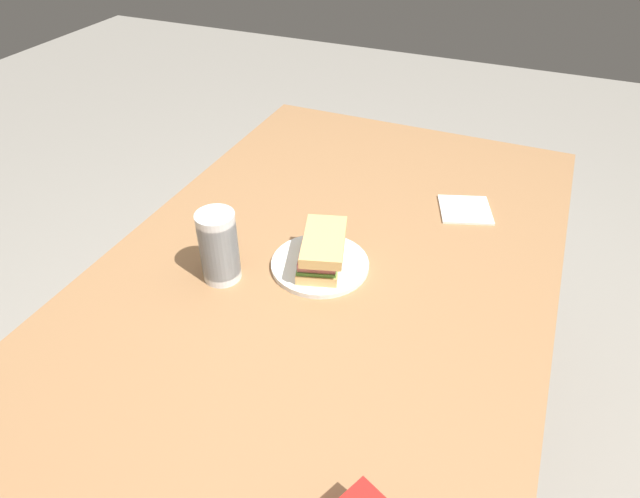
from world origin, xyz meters
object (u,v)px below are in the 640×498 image
at_px(paper_plate, 320,264).
at_px(plastic_cup_stack, 219,247).
at_px(dining_table, 310,320).
at_px(sandwich, 321,249).

xyz_separation_m(paper_plate, plastic_cup_stack, (0.12, -0.19, 0.08)).
bearing_deg(paper_plate, dining_table, 8.41).
bearing_deg(sandwich, paper_plate, -136.45).
xyz_separation_m(sandwich, plastic_cup_stack, (0.11, -0.19, 0.03)).
distance_m(dining_table, paper_plate, 0.13).
bearing_deg(plastic_cup_stack, dining_table, 97.52).
bearing_deg(paper_plate, sandwich, 43.55).
height_order(sandwich, plastic_cup_stack, plastic_cup_stack).
bearing_deg(plastic_cup_stack, sandwich, 121.17).
relative_size(paper_plate, plastic_cup_stack, 1.34).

